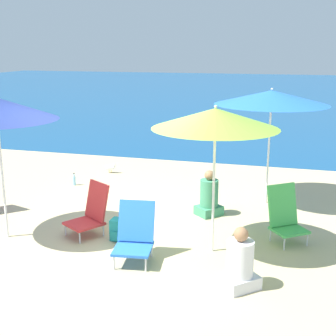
% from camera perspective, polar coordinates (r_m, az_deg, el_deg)
% --- Properties ---
extents(ground_plane, '(60.00, 60.00, 0.00)m').
position_cam_1_polar(ground_plane, '(7.35, -7.50, -8.33)').
color(ground_plane, '#C6B284').
extents(sea_water, '(60.00, 40.00, 0.01)m').
position_cam_1_polar(sea_water, '(31.54, 10.88, 9.17)').
color(sea_water, navy).
rests_on(sea_water, ground).
extents(beach_umbrella_lime, '(1.73, 1.73, 2.09)m').
position_cam_1_polar(beach_umbrella_lime, '(6.31, 5.80, 6.02)').
color(beach_umbrella_lime, white).
rests_on(beach_umbrella_lime, ground).
extents(beach_umbrella_blue, '(2.04, 2.04, 2.14)m').
position_cam_1_polar(beach_umbrella_blue, '(8.60, 12.51, 8.38)').
color(beach_umbrella_blue, white).
rests_on(beach_umbrella_blue, ground).
extents(beach_chair_red, '(0.72, 0.75, 0.81)m').
position_cam_1_polar(beach_chair_red, '(7.38, -9.38, -5.25)').
color(beach_chair_red, silver).
rests_on(beach_chair_red, ground).
extents(beach_chair_green, '(0.68, 0.69, 0.86)m').
position_cam_1_polar(beach_chair_green, '(7.23, 14.09, -5.61)').
color(beach_chair_green, silver).
rests_on(beach_chair_green, ground).
extents(beach_chair_blue, '(0.58, 0.70, 0.79)m').
position_cam_1_polar(beach_chair_blue, '(6.46, -4.07, -8.06)').
color(beach_chair_blue, silver).
rests_on(beach_chair_blue, ground).
extents(person_seated_near, '(0.56, 0.56, 0.78)m').
position_cam_1_polar(person_seated_near, '(5.81, 8.75, -11.50)').
color(person_seated_near, silver).
rests_on(person_seated_near, ground).
extents(person_seated_far, '(0.53, 0.54, 0.80)m').
position_cam_1_polar(person_seated_far, '(8.13, 5.03, -3.57)').
color(person_seated_far, '#3F8C66').
rests_on(person_seated_far, ground).
extents(backpack_teal, '(0.25, 0.24, 0.32)m').
position_cam_1_polar(backpack_teal, '(7.17, -5.92, -7.49)').
color(backpack_teal, teal).
rests_on(backpack_teal, ground).
extents(water_bottle, '(0.06, 0.06, 0.26)m').
position_cam_1_polar(water_bottle, '(10.08, -11.36, -1.49)').
color(water_bottle, '#8CCCEA').
rests_on(water_bottle, ground).
extents(seagull, '(0.27, 0.11, 0.23)m').
position_cam_1_polar(seagull, '(10.91, -7.04, 0.11)').
color(seagull, gold).
rests_on(seagull, ground).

